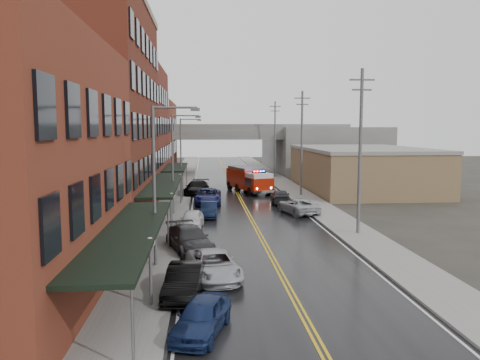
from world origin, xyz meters
TOP-DOWN VIEW (x-y plane):
  - ground at (0.00, 0.00)m, footprint 220.00×220.00m
  - road at (0.00, 30.00)m, footprint 11.00×160.00m
  - sidewalk_left at (-7.30, 30.00)m, footprint 3.00×160.00m
  - sidewalk_right at (7.30, 30.00)m, footprint 3.00×160.00m
  - curb_left at (-5.65, 30.00)m, footprint 0.30×160.00m
  - curb_right at (5.65, 30.00)m, footprint 0.30×160.00m
  - brick_building_b at (-13.30, 23.00)m, footprint 9.00×20.00m
  - brick_building_c at (-13.30, 40.50)m, footprint 9.00×15.00m
  - brick_building_far at (-13.30, 58.00)m, footprint 9.00×20.00m
  - tan_building at (16.00, 40.00)m, footprint 14.00×22.00m
  - right_far_block at (18.00, 70.00)m, footprint 18.00×30.00m
  - awning_0 at (-7.49, 4.00)m, footprint 2.60×16.00m
  - awning_1 at (-7.49, 23.00)m, footprint 2.60×18.00m
  - awning_2 at (-7.49, 40.50)m, footprint 2.60×13.00m
  - globe_lamp_0 at (-6.40, 2.00)m, footprint 0.44×0.44m
  - globe_lamp_1 at (-6.40, 16.00)m, footprint 0.44×0.44m
  - globe_lamp_2 at (-6.40, 30.00)m, footprint 0.44×0.44m
  - street_lamp_0 at (-6.55, 8.00)m, footprint 2.64×0.22m
  - street_lamp_1 at (-6.55, 24.00)m, footprint 2.64×0.22m
  - street_lamp_2 at (-6.55, 40.00)m, footprint 2.64×0.22m
  - utility_pole_0 at (7.20, 15.00)m, footprint 1.80×0.24m
  - utility_pole_1 at (7.20, 35.00)m, footprint 1.80×0.24m
  - utility_pole_2 at (7.20, 55.00)m, footprint 1.80×0.24m
  - overpass at (0.00, 62.00)m, footprint 40.00×10.00m
  - fire_truck at (1.50, 38.46)m, footprint 5.33×8.73m
  - parked_car_left_0 at (-4.21, -0.80)m, footprint 2.71×4.28m
  - parked_car_left_1 at (-5.00, 3.24)m, footprint 2.00×4.59m
  - parked_car_left_2 at (-3.60, 5.80)m, footprint 3.20×5.40m
  - parked_car_left_3 at (-5.00, 11.30)m, footprint 3.68×5.81m
  - parked_car_left_4 at (-5.00, 18.18)m, footprint 2.04×4.32m
  - parked_car_left_5 at (-3.60, 22.80)m, footprint 1.58×4.09m
  - parked_car_left_6 at (-3.60, 30.06)m, footprint 2.88×5.85m
  - parked_car_left_7 at (-4.90, 37.00)m, footprint 3.41×6.02m
  - parked_car_right_0 at (4.55, 23.80)m, footprint 3.58×5.63m
  - parked_car_right_1 at (3.91, 29.80)m, footprint 2.51×4.95m
  - parked_car_right_2 at (3.60, 46.20)m, footprint 2.84×4.51m
  - parked_car_right_3 at (3.65, 51.01)m, footprint 3.04×5.25m

SIDE VIEW (x-z plane):
  - ground at x=0.00m, z-range 0.00..0.00m
  - road at x=0.00m, z-range 0.00..0.02m
  - sidewalk_left at x=-7.30m, z-range 0.00..0.15m
  - sidewalk_right at x=7.30m, z-range 0.00..0.15m
  - curb_left at x=-5.65m, z-range 0.00..0.15m
  - curb_right at x=5.65m, z-range 0.00..0.15m
  - parked_car_left_5 at x=-3.60m, z-range 0.00..1.33m
  - parked_car_left_0 at x=-4.21m, z-range 0.00..1.36m
  - parked_car_right_1 at x=3.91m, z-range 0.00..1.38m
  - parked_car_left_2 at x=-3.60m, z-range 0.00..1.41m
  - parked_car_left_4 at x=-5.00m, z-range 0.00..1.43m
  - parked_car_right_2 at x=3.60m, z-range 0.00..1.43m
  - parked_car_right_0 at x=4.55m, z-range 0.00..1.45m
  - parked_car_left_1 at x=-5.00m, z-range 0.00..1.47m
  - parked_car_left_3 at x=-5.00m, z-range 0.00..1.57m
  - parked_car_left_6 at x=-3.60m, z-range 0.00..1.60m
  - parked_car_right_3 at x=3.65m, z-range 0.00..1.64m
  - parked_car_left_7 at x=-4.90m, z-range 0.00..1.64m
  - fire_truck at x=1.50m, z-range 0.13..3.17m
  - globe_lamp_0 at x=-6.40m, z-range 0.75..3.87m
  - globe_lamp_1 at x=-6.40m, z-range 0.75..3.87m
  - globe_lamp_2 at x=-6.40m, z-range 0.75..3.87m
  - tan_building at x=16.00m, z-range 0.00..5.00m
  - awning_2 at x=-7.49m, z-range 1.44..4.53m
  - awning_0 at x=-7.49m, z-range 1.44..4.53m
  - awning_1 at x=-7.49m, z-range 1.44..4.53m
  - right_far_block at x=18.00m, z-range 0.00..8.00m
  - street_lamp_0 at x=-6.55m, z-range 0.69..9.69m
  - street_lamp_1 at x=-6.55m, z-range 0.69..9.69m
  - street_lamp_2 at x=-6.55m, z-range 0.69..9.69m
  - overpass at x=0.00m, z-range 2.24..9.74m
  - brick_building_far at x=-13.30m, z-range 0.00..12.00m
  - utility_pole_0 at x=7.20m, z-range 0.31..12.31m
  - utility_pole_1 at x=7.20m, z-range 0.31..12.31m
  - utility_pole_2 at x=7.20m, z-range 0.31..12.31m
  - brick_building_c at x=-13.30m, z-range 0.00..15.00m
  - brick_building_b at x=-13.30m, z-range 0.00..18.00m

